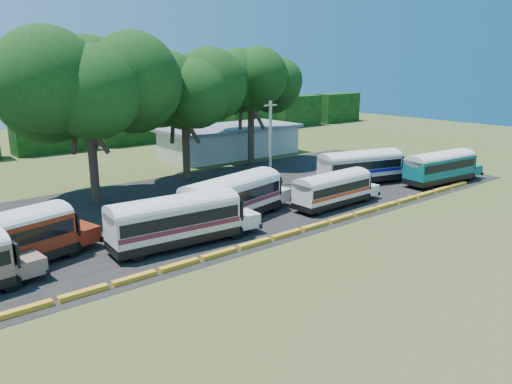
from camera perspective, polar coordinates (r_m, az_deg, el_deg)
ground at (r=34.89m, az=2.77°, el=-6.03°), size 160.00×160.00×0.00m
asphalt_strip at (r=44.55m, az=-6.69°, el=-1.51°), size 64.00×24.00×0.02m
curb at (r=35.54m, az=1.69°, el=-5.38°), size 53.70×0.45×0.30m
terminal_building at (r=68.09m, az=-2.98°, el=5.88°), size 19.00×9.00×4.00m
treeline_backdrop at (r=75.97m, az=-22.48°, el=6.44°), size 130.00×4.00×6.00m
bus_cream_west at (r=34.40m, az=-8.99°, el=-2.93°), size 11.11×3.61×3.59m
bus_cream_east at (r=39.55m, az=-2.56°, el=-0.36°), size 11.59×5.08×3.70m
bus_white_red at (r=43.89m, az=8.88°, el=0.51°), size 9.44×2.55×3.08m
bus_white_blue at (r=52.84m, az=11.99°, el=3.02°), size 11.06×5.32×3.53m
bus_teal at (r=55.20m, az=20.40°, el=2.87°), size 10.57×3.51×3.41m
tree_west at (r=46.26m, az=-18.75°, el=11.24°), size 12.13×12.13×14.67m
tree_center at (r=53.53m, az=-8.23°, el=11.08°), size 10.39×10.39×13.01m
tree_east at (r=61.79m, az=-0.59°, el=12.34°), size 9.60×9.60×13.47m
utility_pole at (r=50.94m, az=1.65°, el=5.67°), size 1.60×0.30×8.58m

